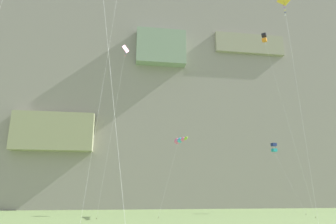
# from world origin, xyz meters

# --- Properties ---
(cliff_face) EXTENTS (180.00, 23.03, 59.32)m
(cliff_face) POSITION_xyz_m (-0.01, 62.70, 29.66)
(cliff_face) COLOR gray
(cliff_face) RESTS_ON ground
(kite_box_mid_center) EXTENTS (3.22, 3.00, 11.24)m
(kite_box_mid_center) POSITION_xyz_m (17.38, 36.70, 10.48)
(kite_box_mid_center) COLOR navy
(kite_box_mid_center) RESTS_ON ground
(kite_diamond_low_left) EXTENTS (3.35, 2.01, 25.20)m
(kite_diamond_low_left) POSITION_xyz_m (-7.98, 32.11, 22.40)
(kite_diamond_low_left) COLOR pink
(kite_diamond_low_left) RESTS_ON ground
(kite_diamond_low_center) EXTENTS (3.67, 6.53, 27.50)m
(kite_diamond_low_center) POSITION_xyz_m (11.72, 20.05, 25.21)
(kite_diamond_low_center) COLOR yellow
(kite_diamond_low_center) RESTS_ON ground
(kite_box_high_center) EXTENTS (3.05, 4.94, 29.27)m
(kite_box_high_center) POSITION_xyz_m (15.38, 32.75, 28.40)
(kite_box_high_center) COLOR black
(kite_box_high_center) RESTS_ON ground
(kite_windsock_low_right) EXTENTS (3.54, 5.74, 10.99)m
(kite_windsock_low_right) POSITION_xyz_m (0.39, 31.46, 10.39)
(kite_windsock_low_right) COLOR pink
(kite_windsock_low_right) RESTS_ON ground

